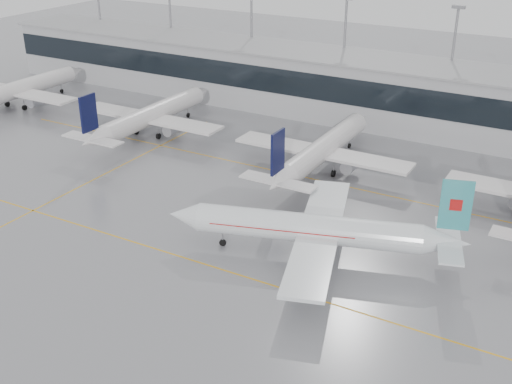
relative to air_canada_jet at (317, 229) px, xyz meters
The scene contains 12 objects.
ground 14.18m from the air_canada_jet, 141.22° to the right, with size 320.00×320.00×0.00m, color gray.
taxi_line_main 14.18m from the air_canada_jet, 141.22° to the right, with size 120.00×0.25×0.01m, color #EAA213.
taxi_line_north 24.24m from the air_canada_jet, 116.43° to the left, with size 120.00×0.25×0.01m, color #EAA213.
taxi_line_cross 41.33m from the air_canada_jet, behind, with size 0.25×60.00×0.01m, color #EAA213.
terminal 54.54m from the air_canada_jet, 101.28° to the left, with size 180.00×15.00×12.00m, color #9E9EA2.
terminal_glass 47.26m from the air_canada_jet, 103.07° to the left, with size 180.00×0.20×5.00m, color black.
terminal_roof 55.14m from the air_canada_jet, 101.28° to the left, with size 182.00×16.00×0.40m, color gray.
light_masts 61.14m from the air_canada_jet, 100.16° to the left, with size 156.40×1.00×22.60m.
air_canada_jet is the anchor object (origin of this frame).
parked_jet_a 84.48m from the air_canada_jet, 162.70° to the left, with size 29.64×36.96×11.72m.
parked_jet_b 52.11m from the air_canada_jet, 151.17° to the left, with size 29.64×36.96×11.72m.
parked_jet_c 27.29m from the air_canada_jet, 112.98° to the left, with size 29.64×36.96×11.72m.
Camera 1 is at (38.40, -55.51, 41.36)m, focal length 45.00 mm.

